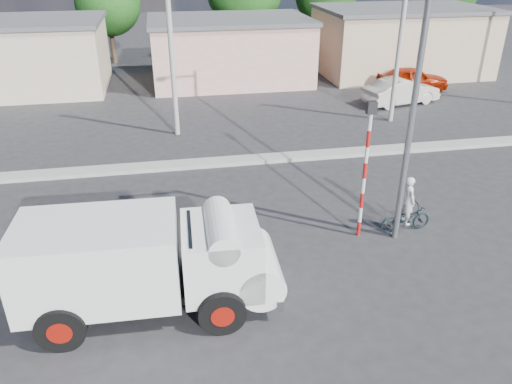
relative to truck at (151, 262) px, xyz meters
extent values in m
plane|color=#29292C|center=(3.13, 0.90, -1.42)|extent=(120.00, 120.00, 0.00)
cube|color=#99968E|center=(3.13, 8.90, -1.34)|extent=(40.00, 0.80, 0.16)
cylinder|color=black|center=(-2.06, -1.02, -0.85)|extent=(1.15, 0.37, 1.14)
cylinder|color=#AC160C|center=(-2.06, -1.02, -0.85)|extent=(0.57, 0.39, 0.56)
cylinder|color=black|center=(-1.99, 1.15, -0.85)|extent=(1.15, 0.37, 1.14)
cylinder|color=#AC160C|center=(-1.99, 1.15, -0.85)|extent=(0.57, 0.39, 0.56)
cylinder|color=black|center=(1.56, -1.14, -0.85)|extent=(1.15, 0.37, 1.14)
cylinder|color=#AC160C|center=(1.56, -1.14, -0.85)|extent=(0.57, 0.39, 0.56)
cylinder|color=black|center=(1.64, 1.03, -0.85)|extent=(1.15, 0.37, 1.14)
cylinder|color=#AC160C|center=(1.64, 1.03, -0.85)|extent=(0.57, 0.39, 0.56)
cube|color=black|center=(-0.26, 0.01, -0.77)|extent=(4.81, 1.51, 0.19)
cube|color=white|center=(-1.19, 0.04, 0.18)|extent=(3.80, 2.40, 1.92)
cube|color=white|center=(1.70, -0.06, 0.03)|extent=(1.93, 2.18, 1.61)
cylinder|color=white|center=(2.58, -0.09, -0.44)|extent=(1.21, 2.16, 1.14)
cylinder|color=white|center=(1.70, -0.06, 0.75)|extent=(0.80, 2.15, 0.72)
cube|color=silver|center=(3.00, -0.10, -0.85)|extent=(0.22, 2.23, 0.29)
cube|color=black|center=(0.98, -0.03, 0.49)|extent=(0.14, 1.76, 0.72)
imported|color=black|center=(7.88, 2.40, -0.98)|extent=(1.73, 0.70, 0.89)
imported|color=silver|center=(7.88, 2.40, -0.63)|extent=(0.42, 0.60, 1.59)
imported|color=beige|center=(13.94, 15.62, -0.69)|extent=(4.70, 2.57, 1.47)
imported|color=#931A03|center=(15.88, 18.18, -0.68)|extent=(4.42, 1.89, 1.49)
cylinder|color=red|center=(6.33, 2.40, -1.17)|extent=(0.11, 0.11, 0.50)
cylinder|color=white|center=(6.33, 2.40, -0.67)|extent=(0.11, 0.11, 0.50)
cylinder|color=red|center=(6.33, 2.40, -0.17)|extent=(0.11, 0.11, 0.50)
cylinder|color=white|center=(6.33, 2.40, 0.33)|extent=(0.11, 0.11, 0.50)
cylinder|color=red|center=(6.33, 2.40, 0.83)|extent=(0.11, 0.11, 0.50)
cylinder|color=white|center=(6.33, 2.40, 1.33)|extent=(0.11, 0.11, 0.50)
cylinder|color=red|center=(6.33, 2.40, 1.83)|extent=(0.11, 0.11, 0.50)
cylinder|color=white|center=(6.33, 2.40, 2.33)|extent=(0.11, 0.11, 0.50)
cube|color=black|center=(6.33, 2.40, 2.76)|extent=(0.28, 0.18, 0.36)
cylinder|color=slate|center=(7.43, 2.10, 3.08)|extent=(0.18, 0.18, 9.00)
cube|color=beige|center=(-8.87, 22.90, 0.58)|extent=(12.00, 7.00, 4.00)
cube|color=#D59992|center=(5.13, 22.90, 0.48)|extent=(10.00, 7.00, 3.80)
cube|color=#59595B|center=(5.13, 22.90, 2.50)|extent=(10.30, 7.30, 0.24)
cube|color=tan|center=(17.13, 22.90, 0.68)|extent=(11.00, 7.00, 4.20)
cube|color=#59595B|center=(17.13, 22.90, 2.90)|extent=(11.30, 7.30, 0.24)
cylinder|color=#38281E|center=(-2.87, 29.90, 0.31)|extent=(0.36, 0.36, 3.47)
sphere|color=#2B6F21|center=(-2.87, 29.90, 2.92)|extent=(4.71, 4.71, 4.71)
cylinder|color=#38281E|center=(7.13, 28.90, 0.68)|extent=(0.36, 0.36, 4.20)
cylinder|color=#38281E|center=(14.13, 30.90, 0.40)|extent=(0.36, 0.36, 3.64)
cylinder|color=#38281E|center=(23.13, 28.90, 0.76)|extent=(0.36, 0.36, 4.37)
cylinder|color=#99968E|center=(1.13, 12.90, 2.58)|extent=(0.24, 0.24, 8.00)
cylinder|color=#99968E|center=(12.13, 12.90, 2.58)|extent=(0.24, 0.24, 8.00)
camera|label=1|loc=(0.65, -10.29, 6.89)|focal=35.00mm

